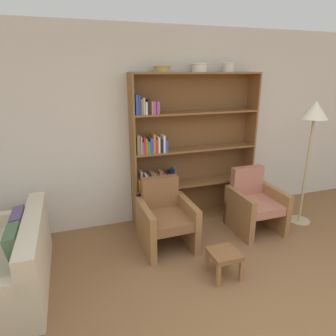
# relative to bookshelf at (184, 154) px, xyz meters

# --- Properties ---
(wall_back) EXTENTS (12.00, 0.06, 2.75)m
(wall_back) POSITION_rel_bookshelf_xyz_m (0.09, 0.17, 0.37)
(wall_back) COLOR silver
(wall_back) RESTS_ON ground
(bookshelf) EXTENTS (1.86, 0.30, 2.15)m
(bookshelf) POSITION_rel_bookshelf_xyz_m (0.00, 0.00, 0.00)
(bookshelf) COLOR brown
(bookshelf) RESTS_ON ground
(bowl_slate) EXTENTS (0.23, 0.23, 0.08)m
(bowl_slate) POSITION_rel_bookshelf_xyz_m (-0.33, -0.02, 1.19)
(bowl_slate) COLOR tan
(bowl_slate) RESTS_ON bookshelf
(bowl_copper) EXTENTS (0.23, 0.23, 0.12)m
(bowl_copper) POSITION_rel_bookshelf_xyz_m (0.20, -0.02, 1.21)
(bowl_copper) COLOR silver
(bowl_copper) RESTS_ON bookshelf
(bowl_terracotta) EXTENTS (0.17, 0.17, 0.12)m
(bowl_terracotta) POSITION_rel_bookshelf_xyz_m (0.65, -0.02, 1.21)
(bowl_terracotta) COLOR silver
(bowl_terracotta) RESTS_ON bookshelf
(couch) EXTENTS (0.93, 1.49, 0.77)m
(couch) POSITION_rel_bookshelf_xyz_m (-2.32, -0.90, -0.74)
(couch) COLOR beige
(couch) RESTS_ON ground
(armchair_leather) EXTENTS (0.65, 0.69, 0.86)m
(armchair_leather) POSITION_rel_bookshelf_xyz_m (-0.49, -0.64, -0.63)
(armchair_leather) COLOR olive
(armchair_leather) RESTS_ON ground
(armchair_cushioned) EXTENTS (0.64, 0.68, 0.86)m
(armchair_cushioned) POSITION_rel_bookshelf_xyz_m (0.83, -0.64, -0.63)
(armchair_cushioned) COLOR olive
(armchair_cushioned) RESTS_ON ground
(floor_lamp) EXTENTS (0.36, 0.36, 1.79)m
(floor_lamp) POSITION_rel_bookshelf_xyz_m (1.61, -0.70, 0.52)
(floor_lamp) COLOR tan
(floor_lamp) RESTS_ON ground
(footstool) EXTENTS (0.32, 0.32, 0.30)m
(footstool) POSITION_rel_bookshelf_xyz_m (-0.09, -1.45, -0.77)
(footstool) COLOR olive
(footstool) RESTS_ON ground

